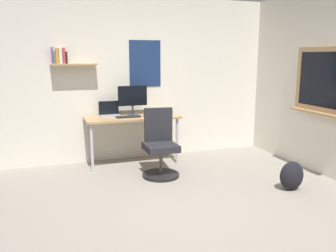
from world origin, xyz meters
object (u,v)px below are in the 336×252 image
object	(u,v)px
office_chair	(160,147)
keyboard	(129,117)
computer_mouse	(146,115)
coffee_mug	(170,112)
backpack	(292,176)
laptop	(109,113)
desk	(132,121)
monitor_primary	(133,98)

from	to	relation	value
office_chair	keyboard	bearing A→B (deg)	116.52
computer_mouse	coffee_mug	xyz separation A→B (m)	(0.41, 0.05, 0.03)
backpack	computer_mouse	bearing A→B (deg)	129.85
keyboard	coffee_mug	size ratio (longest dim) A/B	4.02
laptop	backpack	world-z (taller)	laptop
laptop	office_chair	bearing A→B (deg)	-55.92
keyboard	backpack	distance (m)	2.47
laptop	computer_mouse	distance (m)	0.57
office_chair	computer_mouse	size ratio (longest dim) A/B	9.13
computer_mouse	desk	bearing A→B (deg)	160.80
monitor_primary	keyboard	xyz separation A→B (m)	(-0.11, -0.17, -0.26)
coffee_mug	keyboard	bearing A→B (deg)	-175.87
office_chair	laptop	xyz separation A→B (m)	(-0.56, 0.82, 0.40)
keyboard	computer_mouse	distance (m)	0.28
coffee_mug	backpack	world-z (taller)	coffee_mug
desk	monitor_primary	world-z (taller)	monitor_primary
monitor_primary	coffee_mug	world-z (taller)	monitor_primary
desk	keyboard	distance (m)	0.14
monitor_primary	backpack	world-z (taller)	monitor_primary
office_chair	backpack	size ratio (longest dim) A/B	2.56
computer_mouse	office_chair	bearing A→B (deg)	-87.85
laptop	backpack	xyz separation A→B (m)	(1.95, -1.91, -0.62)
monitor_primary	computer_mouse	xyz separation A→B (m)	(0.17, -0.17, -0.25)
laptop	monitor_primary	size ratio (longest dim) A/B	0.67
office_chair	backpack	distance (m)	1.79
backpack	monitor_primary	bearing A→B (deg)	130.46
laptop	coffee_mug	size ratio (longest dim) A/B	3.37
monitor_primary	computer_mouse	bearing A→B (deg)	-43.86
monitor_primary	keyboard	distance (m)	0.33
monitor_primary	backpack	size ratio (longest dim) A/B	1.25
laptop	backpack	size ratio (longest dim) A/B	0.84
desk	monitor_primary	xyz separation A→B (m)	(0.04, 0.09, 0.35)
desk	monitor_primary	bearing A→B (deg)	68.77
office_chair	monitor_primary	world-z (taller)	monitor_primary
monitor_primary	backpack	distance (m)	2.59
monitor_primary	keyboard	bearing A→B (deg)	-123.20
desk	office_chair	xyz separation A→B (m)	(0.23, -0.68, -0.27)
laptop	monitor_primary	distance (m)	0.42
desk	coffee_mug	xyz separation A→B (m)	(0.62, -0.02, 0.13)
coffee_mug	backpack	distance (m)	2.11
desk	backpack	bearing A→B (deg)	-47.45
desk	office_chair	world-z (taller)	office_chair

